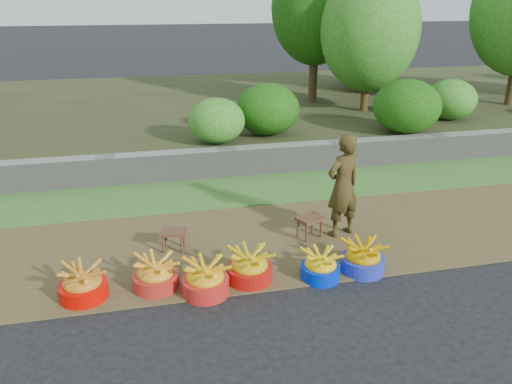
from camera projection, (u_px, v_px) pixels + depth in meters
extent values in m
plane|color=black|center=(286.00, 290.00, 5.90)|extent=(120.00, 120.00, 0.00)
cube|color=brown|center=(261.00, 242.00, 7.03)|extent=(80.00, 2.50, 0.02)
cube|color=#3E7129|center=(235.00, 191.00, 8.84)|extent=(80.00, 1.50, 0.04)
cube|color=gray|center=(227.00, 162.00, 9.52)|extent=(80.00, 0.35, 0.55)
cube|color=#32361B|center=(198.00, 110.00, 13.98)|extent=(80.00, 10.00, 0.50)
cylinder|color=#3B2D17|center=(365.00, 86.00, 12.52)|extent=(0.19, 0.19, 1.27)
ellipsoid|color=#377F22|center=(370.00, 29.00, 12.02)|extent=(2.39, 2.39, 2.99)
cylinder|color=#3B2D17|center=(313.00, 70.00, 13.57)|extent=(0.23, 0.23, 1.74)
ellipsoid|color=#1B510E|center=(316.00, 8.00, 12.99)|extent=(2.33, 2.33, 2.91)
cylinder|color=#3B2D17|center=(353.00, 60.00, 14.94)|extent=(0.25, 0.25, 1.90)
ellipsoid|color=#377F22|center=(357.00, 8.00, 14.41)|extent=(1.69, 1.69, 2.11)
cylinder|color=#3B2D17|center=(368.00, 72.00, 15.94)|extent=(0.16, 0.16, 0.95)
ellipsoid|color=#1B510E|center=(372.00, 28.00, 15.46)|extent=(2.83, 2.83, 3.54)
ellipsoid|color=#1B510E|center=(407.00, 106.00, 10.51)|extent=(1.42, 1.42, 1.13)
ellipsoid|color=#377F22|center=(217.00, 121.00, 9.82)|extent=(1.12, 1.12, 0.89)
ellipsoid|color=#1B510E|center=(267.00, 109.00, 10.40)|extent=(1.34, 1.34, 1.07)
ellipsoid|color=#377F22|center=(451.00, 99.00, 11.72)|extent=(1.17, 1.17, 0.94)
cylinder|color=#D50801|center=(84.00, 291.00, 5.70)|extent=(0.55, 0.55, 0.20)
ellipsoid|color=#BF721A|center=(82.00, 279.00, 5.64)|extent=(0.48, 0.48, 0.31)
cylinder|color=#AE221C|center=(156.00, 281.00, 5.89)|extent=(0.54, 0.54, 0.20)
ellipsoid|color=orange|center=(155.00, 270.00, 5.84)|extent=(0.48, 0.48, 0.31)
cylinder|color=red|center=(206.00, 286.00, 5.80)|extent=(0.55, 0.55, 0.20)
ellipsoid|color=orange|center=(205.00, 274.00, 5.74)|extent=(0.49, 0.49, 0.32)
cylinder|color=#B2110C|center=(250.00, 274.00, 6.05)|extent=(0.56, 0.56, 0.20)
ellipsoid|color=#C3A00C|center=(249.00, 262.00, 5.99)|extent=(0.49, 0.49, 0.32)
cylinder|color=#0026D8|center=(320.00, 272.00, 6.11)|extent=(0.49, 0.49, 0.18)
ellipsoid|color=#E3B809|center=(321.00, 262.00, 6.06)|extent=(0.43, 0.43, 0.28)
cylinder|color=#212FBB|center=(362.00, 264.00, 6.27)|extent=(0.54, 0.54, 0.20)
ellipsoid|color=#C68B00|center=(363.00, 253.00, 6.21)|extent=(0.48, 0.48, 0.31)
cube|color=#51301E|center=(173.00, 232.00, 6.68)|extent=(0.38, 0.33, 0.04)
cylinder|color=#51301E|center=(163.00, 245.00, 6.65)|extent=(0.04, 0.04, 0.25)
cylinder|color=#51301E|center=(182.00, 245.00, 6.65)|extent=(0.04, 0.04, 0.25)
cylinder|color=#51301E|center=(166.00, 239.00, 6.82)|extent=(0.04, 0.04, 0.25)
cylinder|color=#51301E|center=(184.00, 239.00, 6.81)|extent=(0.04, 0.04, 0.25)
cube|color=#51301E|center=(310.00, 219.00, 7.03)|extent=(0.43, 0.39, 0.04)
cylinder|color=#51301E|center=(307.00, 234.00, 6.94)|extent=(0.04, 0.04, 0.27)
cylinder|color=#51301E|center=(321.00, 229.00, 7.09)|extent=(0.04, 0.04, 0.27)
cylinder|color=#51301E|center=(298.00, 229.00, 7.09)|extent=(0.04, 0.04, 0.27)
cylinder|color=#51301E|center=(313.00, 224.00, 7.23)|extent=(0.04, 0.04, 0.27)
imported|color=black|center=(343.00, 186.00, 6.97)|extent=(0.63, 0.51, 1.49)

